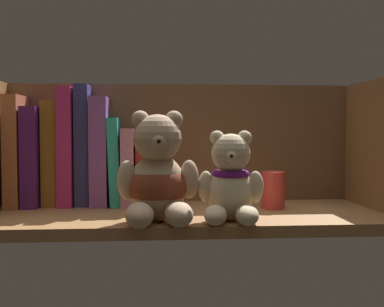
{
  "coord_description": "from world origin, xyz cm",
  "views": [
    {
      "loc": [
        -5.59,
        -88.66,
        17.08
      ],
      "look_at": [
        1.16,
        0.0,
        12.74
      ],
      "focal_mm": 45.68,
      "sensor_mm": 36.0,
      "label": 1
    }
  ],
  "objects_px": {
    "book_1": "(36,156)",
    "pillar_candle": "(273,190)",
    "book_3": "(69,147)",
    "book_0": "(20,151)",
    "book_4": "(84,145)",
    "book_7": "(129,166)",
    "book_2": "(53,153)",
    "book_6": "(116,161)",
    "book_8": "(145,166)",
    "teddy_bear_larger": "(158,178)",
    "book_5": "(101,151)",
    "teddy_bear_smaller": "(231,183)"
  },
  "relations": [
    {
      "from": "teddy_bear_larger",
      "to": "book_0",
      "type": "bearing_deg",
      "value": 143.16
    },
    {
      "from": "book_4",
      "to": "book_8",
      "type": "height_order",
      "value": "book_4"
    },
    {
      "from": "book_4",
      "to": "book_7",
      "type": "xyz_separation_m",
      "value": [
        0.09,
        0.0,
        -0.04
      ]
    },
    {
      "from": "book_4",
      "to": "book_8",
      "type": "relative_size",
      "value": 1.55
    },
    {
      "from": "book_8",
      "to": "pillar_candle",
      "type": "distance_m",
      "value": 0.26
    },
    {
      "from": "book_1",
      "to": "book_5",
      "type": "height_order",
      "value": "book_5"
    },
    {
      "from": "book_2",
      "to": "pillar_candle",
      "type": "distance_m",
      "value": 0.44
    },
    {
      "from": "book_4",
      "to": "book_7",
      "type": "relative_size",
      "value": 1.56
    },
    {
      "from": "book_2",
      "to": "teddy_bear_larger",
      "type": "bearing_deg",
      "value": -44.44
    },
    {
      "from": "book_2",
      "to": "book_3",
      "type": "xyz_separation_m",
      "value": [
        0.03,
        0.0,
        0.01
      ]
    },
    {
      "from": "book_2",
      "to": "book_4",
      "type": "bearing_deg",
      "value": 0.0
    },
    {
      "from": "book_5",
      "to": "teddy_bear_larger",
      "type": "bearing_deg",
      "value": -61.05
    },
    {
      "from": "book_8",
      "to": "pillar_candle",
      "type": "xyz_separation_m",
      "value": [
        0.25,
        -0.09,
        -0.04
      ]
    },
    {
      "from": "book_7",
      "to": "pillar_candle",
      "type": "xyz_separation_m",
      "value": [
        0.28,
        -0.09,
        -0.04
      ]
    },
    {
      "from": "book_2",
      "to": "book_6",
      "type": "relative_size",
      "value": 1.2
    },
    {
      "from": "book_4",
      "to": "teddy_bear_larger",
      "type": "relative_size",
      "value": 1.32
    },
    {
      "from": "book_3",
      "to": "book_7",
      "type": "bearing_deg",
      "value": 0.0
    },
    {
      "from": "book_3",
      "to": "book_0",
      "type": "bearing_deg",
      "value": 180.0
    },
    {
      "from": "book_3",
      "to": "book_6",
      "type": "bearing_deg",
      "value": 0.0
    },
    {
      "from": "book_4",
      "to": "book_6",
      "type": "height_order",
      "value": "book_4"
    },
    {
      "from": "book_0",
      "to": "pillar_candle",
      "type": "bearing_deg",
      "value": -9.95
    },
    {
      "from": "book_1",
      "to": "book_0",
      "type": "bearing_deg",
      "value": 180.0
    },
    {
      "from": "book_5",
      "to": "book_7",
      "type": "xyz_separation_m",
      "value": [
        0.06,
        0.0,
        -0.03
      ]
    },
    {
      "from": "book_0",
      "to": "book_1",
      "type": "xyz_separation_m",
      "value": [
        0.03,
        0.0,
        -0.01
      ]
    },
    {
      "from": "book_7",
      "to": "teddy_bear_larger",
      "type": "distance_m",
      "value": 0.21
    },
    {
      "from": "book_7",
      "to": "book_8",
      "type": "height_order",
      "value": "book_8"
    },
    {
      "from": "book_2",
      "to": "book_6",
      "type": "distance_m",
      "value": 0.13
    },
    {
      "from": "book_4",
      "to": "book_2",
      "type": "bearing_deg",
      "value": 180.0
    },
    {
      "from": "book_2",
      "to": "book_5",
      "type": "relative_size",
      "value": 0.97
    },
    {
      "from": "book_2",
      "to": "book_8",
      "type": "xyz_separation_m",
      "value": [
        0.19,
        0.0,
        -0.03
      ]
    },
    {
      "from": "book_7",
      "to": "book_5",
      "type": "bearing_deg",
      "value": 180.0
    },
    {
      "from": "book_6",
      "to": "pillar_candle",
      "type": "bearing_deg",
      "value": -15.95
    },
    {
      "from": "book_0",
      "to": "book_7",
      "type": "bearing_deg",
      "value": 0.0
    },
    {
      "from": "book_0",
      "to": "book_8",
      "type": "distance_m",
      "value": 0.25
    },
    {
      "from": "book_1",
      "to": "pillar_candle",
      "type": "distance_m",
      "value": 0.48
    },
    {
      "from": "book_4",
      "to": "book_5",
      "type": "bearing_deg",
      "value": 0.0
    },
    {
      "from": "book_4",
      "to": "book_8",
      "type": "bearing_deg",
      "value": 0.0
    },
    {
      "from": "book_4",
      "to": "book_8",
      "type": "distance_m",
      "value": 0.13
    },
    {
      "from": "book_0",
      "to": "book_4",
      "type": "xyz_separation_m",
      "value": [
        0.13,
        0.0,
        0.01
      ]
    },
    {
      "from": "book_3",
      "to": "book_4",
      "type": "height_order",
      "value": "book_4"
    },
    {
      "from": "book_6",
      "to": "teddy_bear_larger",
      "type": "relative_size",
      "value": 0.95
    },
    {
      "from": "book_4",
      "to": "book_1",
      "type": "bearing_deg",
      "value": 180.0
    },
    {
      "from": "book_4",
      "to": "teddy_bear_smaller",
      "type": "xyz_separation_m",
      "value": [
        0.27,
        -0.21,
        -0.06
      ]
    },
    {
      "from": "book_1",
      "to": "pillar_candle",
      "type": "relative_size",
      "value": 2.75
    },
    {
      "from": "book_6",
      "to": "book_8",
      "type": "bearing_deg",
      "value": 0.0
    },
    {
      "from": "book_6",
      "to": "pillar_candle",
      "type": "relative_size",
      "value": 2.45
    },
    {
      "from": "book_2",
      "to": "pillar_candle",
      "type": "xyz_separation_m",
      "value": [
        0.43,
        -0.09,
        -0.07
      ]
    },
    {
      "from": "book_7",
      "to": "pillar_candle",
      "type": "bearing_deg",
      "value": -17.36
    },
    {
      "from": "book_0",
      "to": "book_4",
      "type": "relative_size",
      "value": 0.91
    },
    {
      "from": "book_1",
      "to": "pillar_candle",
      "type": "height_order",
      "value": "book_1"
    }
  ]
}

